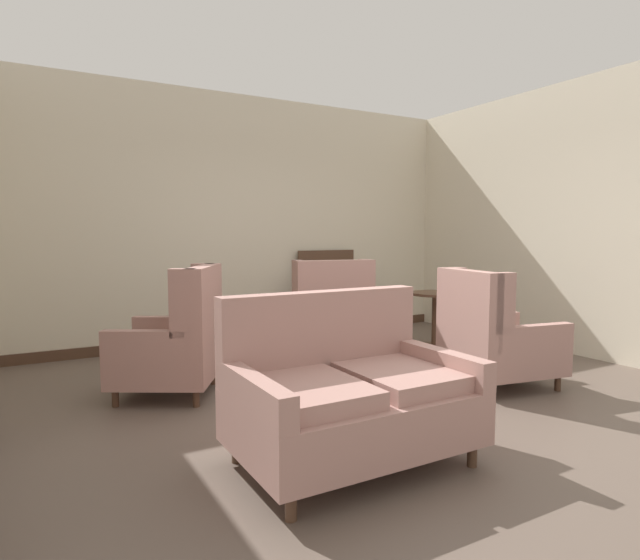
# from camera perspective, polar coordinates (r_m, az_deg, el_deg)

# --- Properties ---
(ground) EXTENTS (8.34, 8.34, 0.00)m
(ground) POSITION_cam_1_polar(r_m,az_deg,el_deg) (4.50, 6.48, -12.92)
(ground) COLOR brown
(wall_back) EXTENTS (6.12, 0.08, 3.12)m
(wall_back) POSITION_cam_1_polar(r_m,az_deg,el_deg) (6.86, -7.97, 6.46)
(wall_back) COLOR beige
(wall_back) RESTS_ON ground
(wall_right) EXTENTS (0.08, 4.08, 3.12)m
(wall_right) POSITION_cam_1_polar(r_m,az_deg,el_deg) (7.01, 22.37, 6.10)
(wall_right) COLOR beige
(wall_right) RESTS_ON ground
(baseboard_back) EXTENTS (5.96, 0.03, 0.12)m
(baseboard_back) POSITION_cam_1_polar(r_m,az_deg,el_deg) (6.93, -7.64, -6.01)
(baseboard_back) COLOR #4C3323
(baseboard_back) RESTS_ON ground
(coffee_table) EXTENTS (0.76, 0.76, 0.44)m
(coffee_table) POSITION_cam_1_polar(r_m,az_deg,el_deg) (4.54, 2.64, -8.25)
(coffee_table) COLOR #4C3323
(coffee_table) RESTS_ON ground
(porcelain_vase) EXTENTS (0.16, 0.16, 0.30)m
(porcelain_vase) POSITION_cam_1_polar(r_m,az_deg,el_deg) (4.52, 2.55, -5.34)
(porcelain_vase) COLOR beige
(porcelain_vase) RESTS_ON coffee_table
(settee) EXTENTS (1.41, 0.91, 1.02)m
(settee) POSITION_cam_1_polar(r_m,az_deg,el_deg) (3.27, 3.07, -12.32)
(settee) COLOR tan
(settee) RESTS_ON ground
(armchair_near_window) EXTENTS (1.02, 1.08, 1.11)m
(armchair_near_window) POSITION_cam_1_polar(r_m,az_deg,el_deg) (5.75, 0.76, -4.32)
(armchair_near_window) COLOR tan
(armchair_near_window) RESTS_ON ground
(armchair_back_corner) EXTENTS (1.10, 1.10, 1.12)m
(armchair_back_corner) POSITION_cam_1_polar(r_m,az_deg,el_deg) (4.69, -15.14, -6.47)
(armchair_back_corner) COLOR tan
(armchair_back_corner) RESTS_ON ground
(armchair_beside_settee) EXTENTS (1.01, 0.93, 1.07)m
(armchair_beside_settee) POSITION_cam_1_polar(r_m,az_deg,el_deg) (5.03, 18.21, -6.07)
(armchair_beside_settee) COLOR tan
(armchair_beside_settee) RESTS_ON ground
(side_table) EXTENTS (0.60, 0.60, 0.68)m
(side_table) POSITION_cam_1_polar(r_m,az_deg,el_deg) (6.50, 12.34, -3.64)
(side_table) COLOR #4C3323
(side_table) RESTS_ON ground
(sideboard) EXTENTS (0.87, 0.38, 1.16)m
(sideboard) POSITION_cam_1_polar(r_m,az_deg,el_deg) (7.14, 1.35, -2.06)
(sideboard) COLOR #4C3323
(sideboard) RESTS_ON ground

